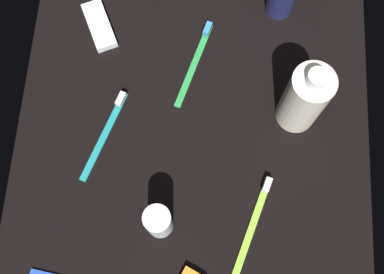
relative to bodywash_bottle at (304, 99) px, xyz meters
The scene contains 7 objects.
ground_plane 21.43cm from the bodywash_bottle, 70.76° to the right, with size 84.00×64.00×1.20cm, color black.
bodywash_bottle is the anchor object (origin of this frame).
deodorant_stick 31.80cm from the bodywash_bottle, 46.60° to the right, with size 4.47×4.47×9.90cm, color silver.
toothbrush_green 22.40cm from the bodywash_bottle, 117.00° to the right, with size 17.59×6.31×2.10cm.
toothbrush_teal 35.35cm from the bodywash_bottle, 80.55° to the right, with size 17.41×6.99×2.10cm.
toothbrush_lime 22.33cm from the bodywash_bottle, 19.15° to the right, with size 17.53×6.55×2.10cm.
snack_bar_white 41.59cm from the bodywash_bottle, 112.17° to the right, with size 10.40×4.00×1.50cm, color white.
Camera 1 is at (24.05, 1.57, 84.26)cm, focal length 45.34 mm.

